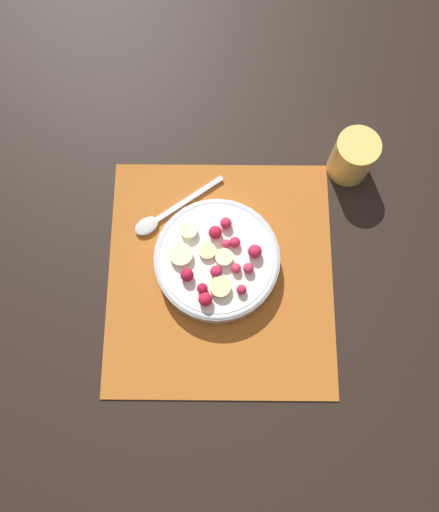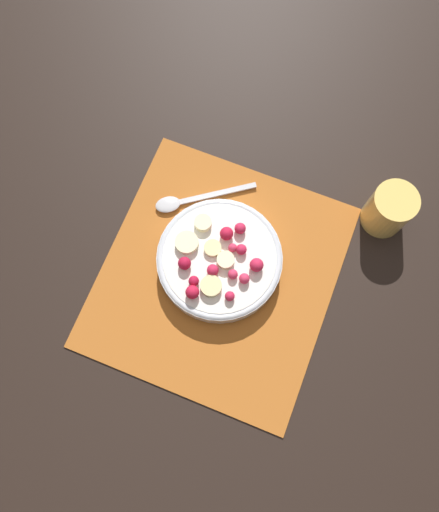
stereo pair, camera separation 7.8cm
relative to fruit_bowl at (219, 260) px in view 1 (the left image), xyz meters
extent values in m
plane|color=black|center=(0.02, 0.01, -0.03)|extent=(3.00, 3.00, 0.00)
cube|color=#B26023|center=(0.02, 0.01, -0.02)|extent=(0.40, 0.37, 0.01)
cylinder|color=silver|center=(0.00, 0.00, -0.01)|extent=(0.20, 0.20, 0.03)
torus|color=silver|center=(0.00, 0.00, 0.01)|extent=(0.20, 0.20, 0.01)
cylinder|color=white|center=(0.00, 0.00, 0.01)|extent=(0.18, 0.18, 0.00)
cylinder|color=beige|center=(-0.01, -0.01, 0.02)|extent=(0.04, 0.04, 0.01)
cylinder|color=beige|center=(0.05, 0.00, 0.02)|extent=(0.05, 0.05, 0.01)
cylinder|color=#F4EAB7|center=(-0.04, -0.04, 0.02)|extent=(0.04, 0.04, 0.01)
cylinder|color=#F4EAB7|center=(0.00, -0.06, 0.02)|extent=(0.05, 0.05, 0.01)
cylinder|color=#F4EAB7|center=(0.00, 0.01, 0.02)|extent=(0.04, 0.04, 0.01)
sphere|color=#DB3356|center=(-0.02, 0.01, 0.02)|extent=(0.01, 0.01, 0.01)
sphere|color=#D12347|center=(0.03, 0.00, 0.02)|extent=(0.02, 0.02, 0.02)
sphere|color=#B21433|center=(0.03, -0.05, 0.02)|extent=(0.02, 0.02, 0.02)
sphere|color=#D12347|center=(0.05, 0.04, 0.02)|extent=(0.02, 0.02, 0.02)
sphere|color=#D12347|center=(-0.01, 0.06, 0.02)|extent=(0.02, 0.02, 0.02)
sphere|color=red|center=(-0.04, 0.00, 0.02)|extent=(0.02, 0.02, 0.02)
sphere|color=#DB3356|center=(0.02, 0.03, 0.02)|extent=(0.02, 0.02, 0.02)
sphere|color=#DB3356|center=(0.02, 0.05, 0.02)|extent=(0.02, 0.02, 0.02)
sphere|color=red|center=(0.07, -0.02, 0.02)|extent=(0.02, 0.02, 0.02)
sphere|color=#D12347|center=(-0.02, 0.03, 0.02)|extent=(0.02, 0.02, 0.02)
sphere|color=#D12347|center=(-0.05, 0.01, 0.02)|extent=(0.02, 0.02, 0.02)
sphere|color=#B21433|center=(0.05, -0.02, 0.02)|extent=(0.02, 0.02, 0.02)
cube|color=silver|center=(-0.11, -0.05, -0.02)|extent=(0.09, 0.12, 0.00)
ellipsoid|color=silver|center=(-0.06, -0.12, -0.02)|extent=(0.05, 0.05, 0.01)
cylinder|color=#F4CC66|center=(-0.18, 0.23, 0.01)|extent=(0.07, 0.07, 0.08)
camera|label=1|loc=(0.21, 0.00, 0.77)|focal=35.00mm
camera|label=2|loc=(0.20, 0.08, 0.77)|focal=35.00mm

